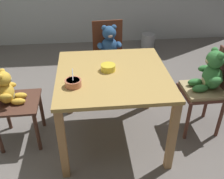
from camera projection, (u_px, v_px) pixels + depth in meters
The scene contains 8 objects.
ground_plane at pixel (112, 137), 2.64m from camera, with size 5.20×5.20×0.04m.
dining_table at pixel (113, 83), 2.29m from camera, with size 0.97×0.97×0.73m.
teddy_chair_far_center at pixel (109, 48), 3.12m from camera, with size 0.43×0.43×0.85m.
teddy_chair_near_right at pixel (209, 80), 2.44m from camera, with size 0.40×0.38×0.88m.
teddy_chair_near_left at pixel (8, 95), 2.31m from camera, with size 0.41×0.42×0.88m.
porridge_bowl_yellow_center at pixel (108, 67), 2.25m from camera, with size 0.13×0.13×0.06m.
porridge_bowl_terracotta_near_left at pixel (73, 83), 2.03m from camera, with size 0.13×0.14×0.12m.
metal_pail at pixel (148, 41), 4.43m from camera, with size 0.23×0.23×0.26m, color #93969B.
Camera 1 is at (-0.21, -1.95, 1.81)m, focal length 41.41 mm.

